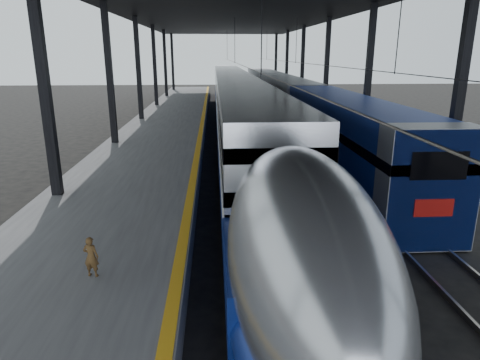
{
  "coord_description": "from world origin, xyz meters",
  "views": [
    {
      "loc": [
        0.27,
        -11.01,
        6.19
      ],
      "look_at": [
        1.11,
        3.09,
        2.0
      ],
      "focal_mm": 32.0,
      "sensor_mm": 36.0,
      "label": 1
    }
  ],
  "objects": [
    {
      "name": "ground",
      "position": [
        0.0,
        0.0,
        0.0
      ],
      "size": [
        160.0,
        160.0,
        0.0
      ],
      "primitive_type": "plane",
      "color": "black",
      "rests_on": "ground"
    },
    {
      "name": "canopy",
      "position": [
        1.9,
        20.0,
        9.12
      ],
      "size": [
        18.0,
        75.0,
        9.47
      ],
      "color": "black",
      "rests_on": "ground"
    },
    {
      "name": "platform",
      "position": [
        -3.5,
        20.0,
        0.5
      ],
      "size": [
        6.0,
        80.0,
        1.0
      ],
      "primitive_type": "cube",
      "color": "#4C4C4F",
      "rests_on": "ground"
    },
    {
      "name": "rails",
      "position": [
        4.5,
        20.0,
        0.08
      ],
      "size": [
        6.52,
        80.0,
        0.16
      ],
      "color": "slate",
      "rests_on": "ground"
    },
    {
      "name": "yellow_strip",
      "position": [
        -0.7,
        20.0,
        1.0
      ],
      "size": [
        0.3,
        80.0,
        0.01
      ],
      "primitive_type": "cube",
      "color": "orange",
      "rests_on": "platform"
    },
    {
      "name": "tgv_train",
      "position": [
        2.0,
        24.32,
        2.1
      ],
      "size": [
        3.13,
        65.2,
        4.49
      ],
      "color": "#ABADB2",
      "rests_on": "ground"
    },
    {
      "name": "second_train",
      "position": [
        7.0,
        28.35,
        2.06
      ],
      "size": [
        2.95,
        56.05,
        4.07
      ],
      "color": "navy",
      "rests_on": "ground"
    },
    {
      "name": "child",
      "position": [
        -2.75,
        -1.52,
        1.51
      ],
      "size": [
        0.41,
        0.31,
        1.02
      ],
      "primitive_type": "imported",
      "rotation": [
        0.0,
        0.0,
        2.95
      ],
      "color": "#4F371A",
      "rests_on": "platform"
    }
  ]
}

